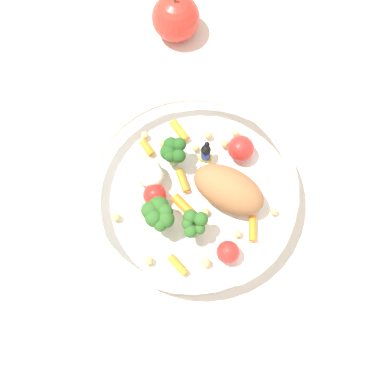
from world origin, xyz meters
The scene contains 4 objects.
ground_plane centered at (0.00, 0.00, 0.00)m, with size 2.40×2.40×0.00m, color silver.
food_container centered at (0.01, -0.01, 0.03)m, with size 0.26×0.26×0.06m.
loose_apple centered at (0.14, 0.21, 0.03)m, with size 0.07×0.07×0.08m.
folded_napkin centered at (-0.07, -0.23, 0.00)m, with size 0.11×0.11×0.01m, color white.
Camera 1 is at (-0.13, -0.21, 0.68)m, focal length 52.84 mm.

